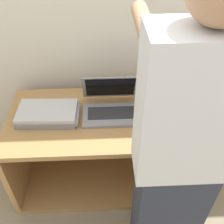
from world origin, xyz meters
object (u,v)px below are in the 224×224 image
object	(u,v)px
laptop_stack_left	(48,114)
person	(179,160)
laptop_stack_right	(174,105)
laptop_open	(111,106)

from	to	relation	value
laptop_stack_left	person	bearing A→B (deg)	-39.45
laptop_stack_right	person	world-z (taller)	person
laptop_open	laptop_stack_right	distance (m)	0.40
laptop_open	person	distance (m)	0.69
person	laptop_open	bearing A→B (deg)	114.37
laptop_stack_left	laptop_open	bearing A→B (deg)	6.72
laptop_stack_left	laptop_stack_right	world-z (taller)	laptop_stack_right
person	laptop_stack_left	bearing A→B (deg)	140.55
laptop_stack_right	person	distance (m)	0.58
person	laptop_stack_right	bearing A→B (deg)	77.03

